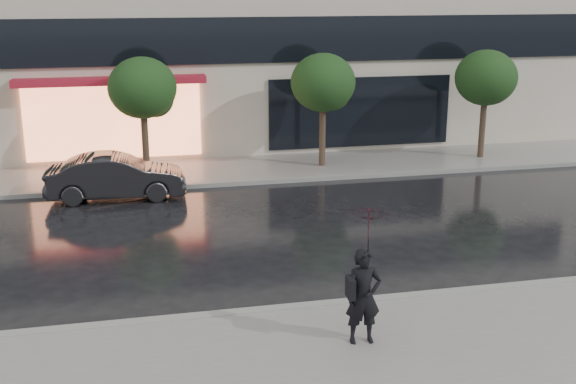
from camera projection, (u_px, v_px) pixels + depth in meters
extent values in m
plane|color=black|center=(309.00, 289.00, 15.16)|extent=(120.00, 120.00, 0.00)
cube|color=slate|center=(356.00, 363.00, 12.09)|extent=(60.00, 4.50, 0.12)
cube|color=slate|center=(236.00, 170.00, 24.76)|extent=(60.00, 3.50, 0.12)
cube|color=gray|center=(321.00, 306.00, 14.20)|extent=(60.00, 0.25, 0.14)
cube|color=gray|center=(244.00, 183.00, 23.11)|extent=(60.00, 0.25, 0.14)
cube|color=black|center=(226.00, 41.00, 25.17)|extent=(28.00, 0.12, 1.60)
cube|color=#FF8C59|center=(114.00, 122.00, 25.06)|extent=(6.00, 0.10, 2.60)
cube|color=#A4192C|center=(111.00, 81.00, 24.35)|extent=(6.40, 0.70, 0.25)
cube|color=black|center=(360.00, 112.00, 26.97)|extent=(7.00, 0.10, 2.60)
cylinder|color=#33261C|center=(146.00, 146.00, 23.61)|extent=(0.22, 0.22, 2.20)
ellipsoid|color=black|center=(142.00, 88.00, 23.08)|extent=(2.20, 2.20, 1.98)
sphere|color=black|center=(155.00, 99.00, 23.46)|extent=(1.20, 1.20, 1.20)
cylinder|color=#33261C|center=(322.00, 138.00, 24.87)|extent=(0.22, 0.22, 2.20)
ellipsoid|color=black|center=(323.00, 82.00, 24.34)|extent=(2.20, 2.20, 1.98)
sphere|color=black|center=(333.00, 93.00, 24.72)|extent=(1.20, 1.20, 1.20)
cylinder|color=#33261C|center=(482.00, 130.00, 26.12)|extent=(0.22, 0.22, 2.20)
ellipsoid|color=black|center=(486.00, 78.00, 25.60)|extent=(2.20, 2.20, 1.98)
sphere|color=black|center=(493.00, 88.00, 25.98)|extent=(1.20, 1.20, 1.20)
imported|color=black|center=(116.00, 177.00, 21.46)|extent=(4.13, 1.58, 1.34)
imported|color=black|center=(363.00, 297.00, 12.46)|extent=(0.64, 0.44, 1.71)
imported|color=black|center=(369.00, 234.00, 12.15)|extent=(1.06, 1.08, 0.93)
cylinder|color=black|center=(368.00, 262.00, 12.30)|extent=(0.02, 0.02, 0.86)
cube|color=black|center=(351.00, 288.00, 12.31)|extent=(0.13, 0.32, 0.36)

